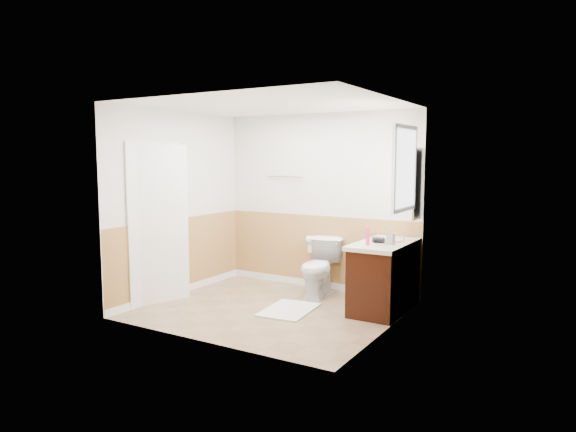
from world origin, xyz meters
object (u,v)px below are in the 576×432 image
Objects in this scene: vanity_cabinet at (384,278)px; lotion_bottle at (368,236)px; bath_mat at (289,310)px; soap_dispenser at (391,237)px; toilet at (319,268)px.

vanity_cabinet is 0.65m from lotion_bottle.
bath_mat is at bearing -147.91° from vanity_cabinet.
vanity_cabinet is at bearing 130.44° from soap_dispenser.
bath_mat is 4.30× the size of soap_dispenser.
soap_dispenser is (0.22, 0.17, -0.02)m from lotion_bottle.
soap_dispenser reaches higher than toilet.
lotion_bottle is (-0.10, -0.31, 0.56)m from vanity_cabinet.
lotion_bottle reaches higher than toilet.
vanity_cabinet is 5.91× the size of soap_dispenser.
lotion_bottle is 0.28m from soap_dispenser.
lotion_bottle is 1.18× the size of soap_dispenser.
soap_dispenser is at bearing 23.43° from bath_mat.
soap_dispenser is at bearing -22.43° from toilet.
bath_mat is 1.24m from vanity_cabinet.
soap_dispenser is (1.11, -0.33, 0.55)m from toilet.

